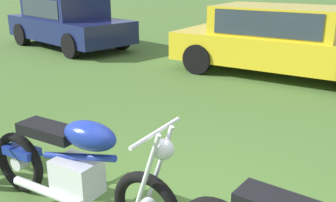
% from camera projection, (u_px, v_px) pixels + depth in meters
% --- Properties ---
extents(motorcycle_blue, '(2.12, 0.64, 1.02)m').
position_uv_depth(motorcycle_blue, '(77.00, 167.00, 3.37)').
color(motorcycle_blue, black).
rests_on(motorcycle_blue, ground).
extents(car_navy, '(4.42, 3.00, 1.43)m').
position_uv_depth(car_navy, '(67.00, 19.00, 11.13)').
color(car_navy, '#161E4C').
rests_on(car_navy, ground).
extents(car_yellow, '(4.70, 2.36, 1.43)m').
position_uv_depth(car_yellow, '(281.00, 37.00, 8.06)').
color(car_yellow, gold).
rests_on(car_yellow, ground).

